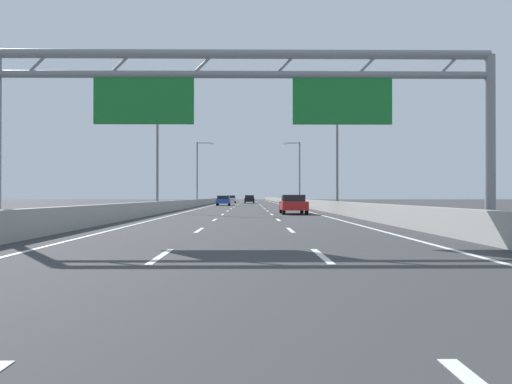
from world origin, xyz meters
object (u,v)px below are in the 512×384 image
streetlamp_right_mid (334,149)px  streetlamp_left_far (199,169)px  white_car (231,199)px  blue_car (223,200)px  sign_gantry (244,94)px  streetlamp_left_mid (160,149)px  red_car (293,204)px  streetlamp_right_far (298,169)px  black_car (249,199)px

streetlamp_right_mid → streetlamp_left_far: size_ratio=1.00×
white_car → streetlamp_right_mid: bearing=-79.9°
white_car → blue_car: (-0.01, -31.58, -0.02)m
sign_gantry → streetlamp_left_far: bearing=96.9°
streetlamp_left_mid → white_car: (3.89, 62.16, -4.63)m
sign_gantry → streetlamp_left_far: streetlamp_left_far is taller
streetlamp_left_mid → streetlamp_left_far: size_ratio=1.00×
streetlamp_left_mid → red_car: streetlamp_left_mid is taller
streetlamp_left_mid → red_car: 13.03m
sign_gantry → streetlamp_right_far: size_ratio=1.81×
sign_gantry → red_car: size_ratio=3.77×
white_car → blue_car: 31.58m
streetlamp_left_mid → white_car: size_ratio=2.20×
white_car → blue_car: size_ratio=1.01×
sign_gantry → black_car: bearing=89.9°
streetlamp_left_mid → red_car: size_ratio=2.08×
streetlamp_left_mid → blue_car: bearing=82.8°
streetlamp_left_mid → streetlamp_right_mid: bearing=0.0°
streetlamp_left_far → streetlamp_right_far: (14.93, 0.00, 0.00)m
blue_car → streetlamp_left_far: bearing=137.9°
white_car → blue_car: bearing=-90.0°
streetlamp_right_far → white_car: bearing=111.5°
streetlamp_left_mid → streetlamp_right_far: same height
streetlamp_left_far → blue_car: bearing=-42.1°
streetlamp_left_far → black_car: streetlamp_left_far is taller
sign_gantry → red_car: bearing=80.9°
streetlamp_left_far → blue_car: size_ratio=2.23×
streetlamp_left_far → blue_car: streetlamp_left_far is taller
streetlamp_right_far → blue_car: streetlamp_right_far is taller
black_car → blue_car: bearing=-98.8°
streetlamp_left_mid → black_car: streetlamp_left_mid is taller
streetlamp_right_mid → streetlamp_right_far: size_ratio=1.00×
streetlamp_left_mid → white_car: 62.46m
white_car → streetlamp_left_far: bearing=-97.9°
streetlamp_right_mid → black_car: 55.34m
streetlamp_right_mid → black_car: streetlamp_right_mid is taller
streetlamp_right_mid → streetlamp_left_far: 37.21m
sign_gantry → streetlamp_right_far: (7.47, 61.24, 0.55)m
streetlamp_right_mid → white_car: streetlamp_right_mid is taller
streetlamp_right_far → black_car: bearing=109.6°
streetlamp_left_mid → streetlamp_left_far: bearing=90.0°
black_car → streetlamp_right_mid: bearing=-82.4°
black_car → white_car: size_ratio=1.06×
streetlamp_left_far → white_car: (3.89, 28.08, -4.63)m
streetlamp_right_mid → blue_car: size_ratio=2.23×
streetlamp_right_mid → red_car: (-3.99, -5.32, -4.66)m
red_car → white_car: 67.85m
red_car → blue_car: red_car is taller
streetlamp_left_far → blue_car: (3.88, -3.51, -4.65)m
sign_gantry → streetlamp_left_mid: bearing=105.4°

